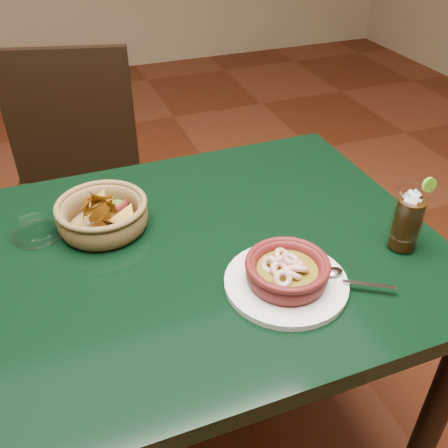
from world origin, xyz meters
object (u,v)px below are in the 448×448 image
object	(u,v)px
dining_table	(161,291)
cola_drink	(408,220)
shrimp_plate	(287,274)
dining_chair	(76,189)
chip_basket	(102,215)

from	to	relation	value
dining_table	cola_drink	xyz separation A→B (m)	(0.49, -0.15, 0.17)
shrimp_plate	cola_drink	world-z (taller)	cola_drink
dining_table	shrimp_plate	size ratio (longest dim) A/B	3.94
cola_drink	shrimp_plate	bearing A→B (deg)	-175.74
dining_table	cola_drink	world-z (taller)	cola_drink
dining_chair	cola_drink	size ratio (longest dim) A/B	5.90
shrimp_plate	chip_basket	distance (m)	0.43
dining_table	shrimp_plate	bearing A→B (deg)	-39.83
shrimp_plate	cola_drink	size ratio (longest dim) A/B	1.87
shrimp_plate	cola_drink	bearing A→B (deg)	4.26
shrimp_plate	dining_chair	bearing A→B (deg)	110.15
dining_table	dining_chair	world-z (taller)	dining_chair
dining_table	cola_drink	distance (m)	0.54
dining_table	shrimp_plate	xyz separation A→B (m)	(0.21, -0.17, 0.13)
dining_table	shrimp_plate	distance (m)	0.30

